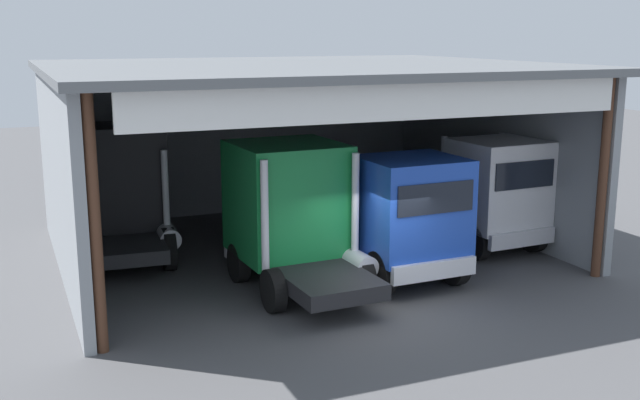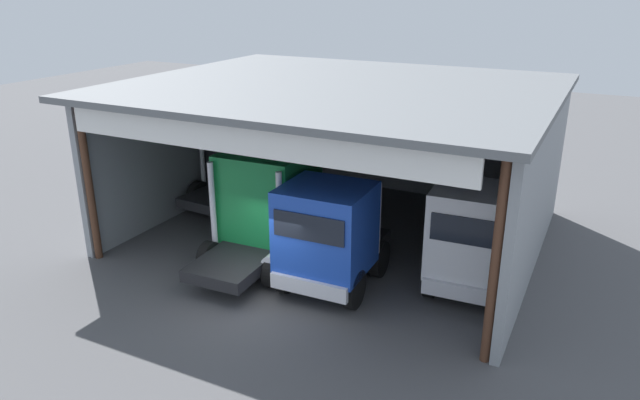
# 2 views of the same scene
# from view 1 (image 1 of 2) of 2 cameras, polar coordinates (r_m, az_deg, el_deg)

# --- Properties ---
(ground_plane) EXTENTS (80.00, 80.00, 0.00)m
(ground_plane) POSITION_cam_1_polar(r_m,az_deg,el_deg) (17.72, 4.86, -8.20)
(ground_plane) COLOR #4C4C4F
(ground_plane) RESTS_ON ground
(workshop_shed) EXTENTS (13.58, 11.78, 5.37)m
(workshop_shed) POSITION_cam_1_polar(r_m,az_deg,el_deg) (22.53, -2.49, 6.04)
(workshop_shed) COLOR gray
(workshop_shed) RESTS_ON ground
(truck_black_left_bay) EXTENTS (2.66, 4.24, 3.75)m
(truck_black_left_bay) POSITION_cam_1_polar(r_m,az_deg,el_deg) (21.66, -14.50, 0.62)
(truck_black_left_bay) COLOR black
(truck_black_left_bay) RESTS_ON ground
(truck_green_center_left_bay) EXTENTS (2.85, 5.06, 3.56)m
(truck_green_center_left_bay) POSITION_cam_1_polar(r_m,az_deg,el_deg) (18.92, -2.12, -0.85)
(truck_green_center_left_bay) COLOR #197F3D
(truck_green_center_left_bay) RESTS_ON ground
(truck_blue_center_right_bay) EXTENTS (2.63, 4.39, 3.23)m
(truck_blue_center_right_bay) POSITION_cam_1_polar(r_m,az_deg,el_deg) (19.26, 6.26, -1.23)
(truck_blue_center_right_bay) COLOR #1E47B7
(truck_blue_center_right_bay) RESTS_ON ground
(truck_white_center_bay) EXTENTS (2.62, 4.70, 3.27)m
(truck_white_center_bay) POSITION_cam_1_polar(r_m,az_deg,el_deg) (22.60, 12.55, 0.55)
(truck_white_center_bay) COLOR white
(truck_white_center_bay) RESTS_ON ground
(oil_drum) EXTENTS (0.58, 0.58, 0.89)m
(oil_drum) POSITION_cam_1_polar(r_m,az_deg,el_deg) (27.67, 1.32, 0.35)
(oil_drum) COLOR #B21E19
(oil_drum) RESTS_ON ground
(tool_cart) EXTENTS (0.90, 0.60, 1.00)m
(tool_cart) POSITION_cam_1_polar(r_m,az_deg,el_deg) (25.38, -13.62, -0.98)
(tool_cart) COLOR #1E59A5
(tool_cart) RESTS_ON ground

